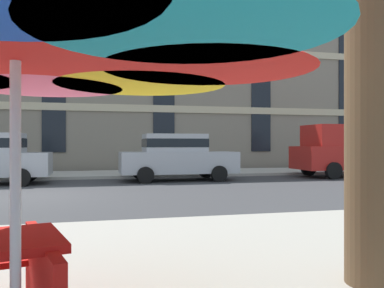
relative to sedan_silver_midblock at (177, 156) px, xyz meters
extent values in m
plane|color=#38383A|center=(-4.94, -3.70, -0.95)|extent=(120.00, 120.00, 0.00)
cube|color=#B2ADA3|center=(-4.94, 3.10, -0.89)|extent=(56.00, 3.60, 0.12)
cube|color=gray|center=(-4.94, 11.30, 5.45)|extent=(37.47, 12.00, 12.80)
cube|color=beige|center=(-4.94, 5.26, 2.25)|extent=(36.72, 0.08, 0.36)
cube|color=beige|center=(-4.94, 5.26, 5.45)|extent=(36.72, 0.08, 0.36)
cube|color=black|center=(-4.94, 5.27, 5.85)|extent=(1.10, 0.06, 11.60)
cube|color=black|center=(0.42, 5.27, 5.85)|extent=(1.10, 0.06, 11.60)
cube|color=black|center=(5.77, 5.27, 5.85)|extent=(1.10, 0.06, 11.60)
cube|color=black|center=(11.13, 5.27, 5.85)|extent=(1.10, 0.06, 11.60)
cylinder|color=black|center=(-5.41, -0.88, -0.65)|extent=(0.60, 0.22, 0.60)
cylinder|color=black|center=(-5.41, 0.88, -0.65)|extent=(0.60, 0.22, 0.60)
cube|color=#A8AAB2|center=(0.05, 0.00, -0.25)|extent=(4.40, 1.76, 0.80)
cube|color=#A8AAB2|center=(-0.10, 0.00, 0.49)|extent=(2.30, 1.55, 0.68)
cube|color=black|center=(-0.10, 0.00, 0.49)|extent=(2.32, 1.57, 0.32)
cylinder|color=black|center=(1.42, 0.88, -0.65)|extent=(0.60, 0.22, 0.60)
cylinder|color=black|center=(1.42, -0.88, -0.65)|extent=(0.60, 0.22, 0.60)
cylinder|color=black|center=(-1.31, 0.88, -0.65)|extent=(0.60, 0.22, 0.60)
cylinder|color=black|center=(-1.31, -0.88, -0.65)|extent=(0.60, 0.22, 0.60)
cube|color=#B21E19|center=(7.73, 0.00, -0.13)|extent=(5.10, 1.90, 0.96)
cube|color=#B21E19|center=(6.63, 0.00, 0.80)|extent=(1.90, 1.75, 0.90)
cylinder|color=black|center=(9.31, 0.95, -0.61)|extent=(0.68, 0.22, 0.68)
cylinder|color=black|center=(6.15, 0.95, -0.61)|extent=(0.68, 0.22, 0.68)
cylinder|color=black|center=(6.15, -0.95, -0.61)|extent=(0.68, 0.22, 0.68)
cylinder|color=silver|center=(-3.54, -12.70, 0.18)|extent=(0.06, 0.06, 2.26)
cone|color=red|center=(-2.43, -12.70, 1.11)|extent=(1.33, 1.33, 0.39)
cone|color=yellow|center=(-2.76, -11.91, 1.11)|extent=(1.33, 1.33, 0.39)
cone|color=#E5668C|center=(-3.54, -11.59, 1.11)|extent=(1.33, 1.33, 0.39)
cone|color=red|center=(-3.54, -12.70, 1.15)|extent=(1.66, 1.66, 0.47)
cylinder|color=brown|center=(-0.58, -11.92, 1.05)|extent=(0.59, 0.59, 4.01)
camera|label=1|loc=(-3.13, -15.10, 0.46)|focal=37.73mm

